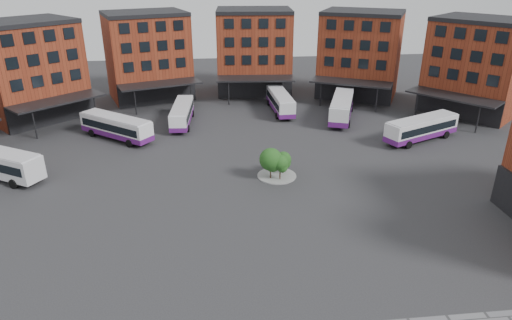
{
  "coord_description": "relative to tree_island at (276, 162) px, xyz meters",
  "views": [
    {
      "loc": [
        -5.34,
        -33.87,
        22.48
      ],
      "look_at": [
        -0.82,
        7.75,
        4.0
      ],
      "focal_mm": 32.0,
      "sensor_mm": 36.0,
      "label": 1
    }
  ],
  "objects": [
    {
      "name": "ground",
      "position": [
        -1.82,
        -11.57,
        -1.95
      ],
      "size": [
        160.0,
        160.0,
        0.0
      ],
      "primitive_type": "plane",
      "color": "#28282B",
      "rests_on": "ground"
    },
    {
      "name": "main_building",
      "position": [
        -6.59,
        26.68,
        5.28
      ],
      "size": [
        94.14,
        42.48,
        14.6
      ],
      "color": "maroon",
      "rests_on": "ground"
    },
    {
      "name": "tree_island",
      "position": [
        0.0,
        0.0,
        0.0
      ],
      "size": [
        4.4,
        4.4,
        3.64
      ],
      "color": "gray",
      "rests_on": "ground"
    },
    {
      "name": "bus_b",
      "position": [
        -19.69,
        14.4,
        -0.21
      ],
      "size": [
        10.55,
        9.09,
        3.2
      ],
      "rotation": [
        0.0,
        0.0,
        0.9
      ],
      "color": "white",
      "rests_on": "ground"
    },
    {
      "name": "bus_c",
      "position": [
        -11.09,
        19.68,
        -0.32
      ],
      "size": [
        3.28,
        10.79,
        3.0
      ],
      "rotation": [
        0.0,
        0.0,
        -0.08
      ],
      "color": "white",
      "rests_on": "ground"
    },
    {
      "name": "bus_d",
      "position": [
        4.28,
        24.0,
        -0.27
      ],
      "size": [
        3.18,
        11.13,
        3.1
      ],
      "rotation": [
        0.0,
        0.0,
        0.05
      ],
      "color": "silver",
      "rests_on": "ground"
    },
    {
      "name": "bus_e",
      "position": [
        13.04,
        19.52,
        -0.07
      ],
      "size": [
        6.92,
        12.54,
        3.47
      ],
      "rotation": [
        0.0,
        0.0,
        -0.35
      ],
      "color": "white",
      "rests_on": "ground"
    },
    {
      "name": "bus_f",
      "position": [
        21.14,
        9.4,
        -0.21
      ],
      "size": [
        11.47,
        7.1,
        3.21
      ],
      "rotation": [
        0.0,
        0.0,
        -1.14
      ],
      "color": "white",
      "rests_on": "ground"
    }
  ]
}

